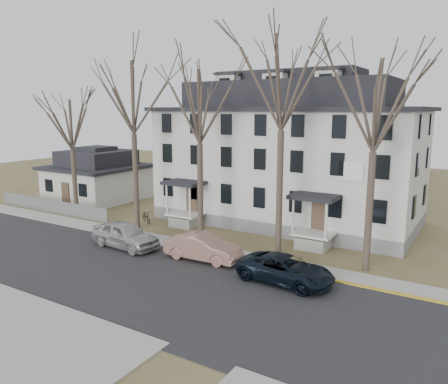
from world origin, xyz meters
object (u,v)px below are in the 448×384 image
Objects in this scene: tree_mid_right at (376,99)px; car_navy at (285,270)px; boarding_house at (288,156)px; tree_bungalow at (71,121)px; bicycle_left at (146,217)px; tree_center at (282,75)px; car_tan at (203,248)px; small_house at (98,177)px; tree_mid_left at (199,101)px; tree_far_left at (132,92)px; car_silver at (125,235)px.

tree_mid_right reaches higher than car_navy.
tree_bungalow is at bearing -152.99° from boarding_house.
tree_center is at bearing -65.78° from bicycle_left.
car_tan is 10.35m from bicycle_left.
tree_mid_right reaches higher than small_house.
tree_mid_left is at bearing 67.89° from car_navy.
small_house is at bearing 167.73° from tree_mid_right.
car_tan is at bearing -91.81° from boarding_house.
tree_mid_left is 11.23m from bicycle_left.
tree_far_left is (-9.00, -8.15, 4.96)m from boarding_house.
bicycle_left is at bearing 73.56° from car_navy.
tree_center reaches higher than tree_mid_right.
tree_mid_right reaches higher than tree_bungalow.
tree_mid_left reaches higher than car_silver.
tree_mid_right is (11.50, 0.00, 0.00)m from tree_mid_left.
tree_bungalow is at bearing -57.16° from small_house.
car_tan is at bearing 88.01° from car_navy.
tree_mid_left is 6.18m from tree_center.
boarding_house is 13.12m from tree_far_left.
tree_center is 11.43m from car_navy.
boarding_house is at bearing -23.60° from bicycle_left.
boarding_house is 12.51m from bicycle_left.
car_silver is at bearing 93.58° from car_tan.
car_navy is at bearing -126.73° from tree_mid_right.
car_silver is (-3.15, -4.24, -8.74)m from tree_mid_left.
tree_mid_left is 1.00× the size of tree_mid_right.
small_house is 0.68× the size of tree_mid_left.
small_house is 11.72m from bicycle_left.
bicycle_left is at bearing 173.13° from tree_center.
tree_far_left reaches higher than tree_mid_left.
small_house is 30.08m from tree_mid_right.
small_house is at bearing 164.92° from tree_center.
car_silver is at bearing -23.28° from tree_bungalow.
tree_bungalow is at bearing 180.00° from tree_mid_left.
tree_far_left is 10.77m from car_silver.
tree_bungalow reaches higher than car_silver.
tree_bungalow is 2.07× the size of car_navy.
car_silver is (9.85, -4.24, -7.26)m from tree_bungalow.
car_silver is at bearing -116.40° from boarding_house.
boarding_house reaches higher than car_navy.
tree_bungalow is 12.95m from car_silver.
car_navy reaches higher than bicycle_left.
tree_far_left is 17.52m from tree_mid_right.
tree_mid_left reaches higher than car_tan.
tree_far_left is 2.63× the size of car_navy.
bicycle_left is at bearing 34.11° from car_silver.
car_tan is 5.76m from car_navy.
tree_center reaches higher than small_house.
car_silver is at bearing -119.34° from bicycle_left.
tree_far_left is 7.23× the size of bicycle_left.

